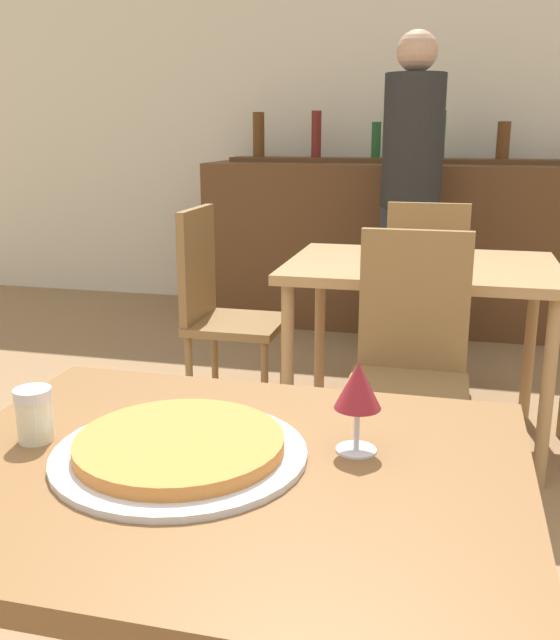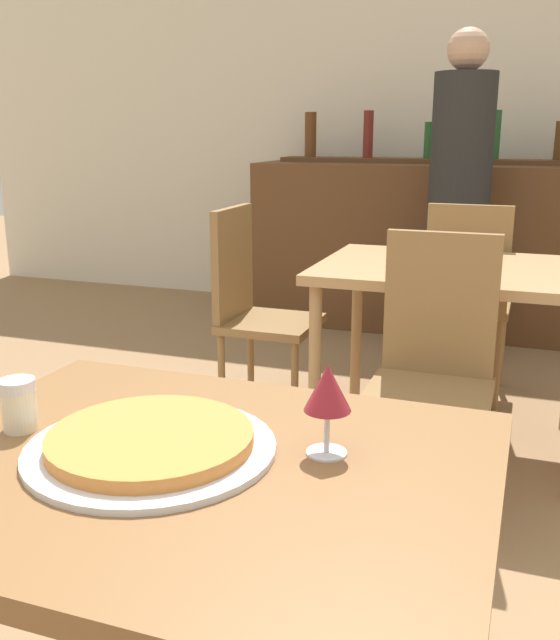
% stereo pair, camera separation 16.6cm
% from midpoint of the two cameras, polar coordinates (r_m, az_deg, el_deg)
% --- Properties ---
extents(wall_back, '(8.00, 0.05, 2.80)m').
position_cam_midpoint_polar(wall_back, '(5.27, 9.59, 15.93)').
color(wall_back, silver).
rests_on(wall_back, ground_plane).
extents(dining_table_near, '(0.99, 0.79, 0.77)m').
position_cam_midpoint_polar(dining_table_near, '(1.25, -8.42, -15.27)').
color(dining_table_near, brown).
rests_on(dining_table_near, ground_plane).
extents(dining_table_far, '(1.09, 0.80, 0.77)m').
position_cam_midpoint_polar(dining_table_far, '(2.97, 9.65, 2.87)').
color(dining_table_far, '#A87F51').
rests_on(dining_table_far, ground_plane).
extents(bar_counter, '(2.60, 0.56, 1.08)m').
position_cam_midpoint_polar(bar_counter, '(4.82, 8.66, 5.81)').
color(bar_counter, brown).
rests_on(bar_counter, ground_plane).
extents(bar_back_shelf, '(2.39, 0.24, 0.34)m').
position_cam_midpoint_polar(bar_back_shelf, '(4.91, 8.86, 13.11)').
color(bar_back_shelf, brown).
rests_on(bar_back_shelf, bar_counter).
extents(chair_far_side_front, '(0.40, 0.40, 0.97)m').
position_cam_midpoint_polar(chair_far_side_front, '(2.46, 8.48, -2.82)').
color(chair_far_side_front, olive).
rests_on(chair_far_side_front, ground_plane).
extents(chair_far_side_back, '(0.40, 0.40, 0.97)m').
position_cam_midpoint_polar(chair_far_side_back, '(3.55, 10.28, 2.65)').
color(chair_far_side_back, olive).
rests_on(chair_far_side_back, ground_plane).
extents(chair_far_side_left, '(0.40, 0.40, 0.97)m').
position_cam_midpoint_polar(chair_far_side_left, '(3.18, -6.43, 1.37)').
color(chair_far_side_left, olive).
rests_on(chair_far_side_left, ground_plane).
extents(pizza_tray, '(0.43, 0.43, 0.04)m').
position_cam_midpoint_polar(pizza_tray, '(1.23, -11.93, -10.07)').
color(pizza_tray, silver).
rests_on(pizza_tray, dining_table_near).
extents(cheese_shaker, '(0.07, 0.07, 0.10)m').
position_cam_midpoint_polar(cheese_shaker, '(1.36, -22.46, -7.06)').
color(cheese_shaker, beige).
rests_on(cheese_shaker, dining_table_near).
extents(person_standing, '(0.34, 0.34, 1.82)m').
position_cam_midpoint_polar(person_standing, '(4.19, 9.31, 10.69)').
color(person_standing, '#2D2D38').
rests_on(person_standing, ground_plane).
extents(wine_glass, '(0.08, 0.08, 0.16)m').
position_cam_midpoint_polar(wine_glass, '(1.19, 2.29, -5.56)').
color(wine_glass, silver).
rests_on(wine_glass, dining_table_near).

